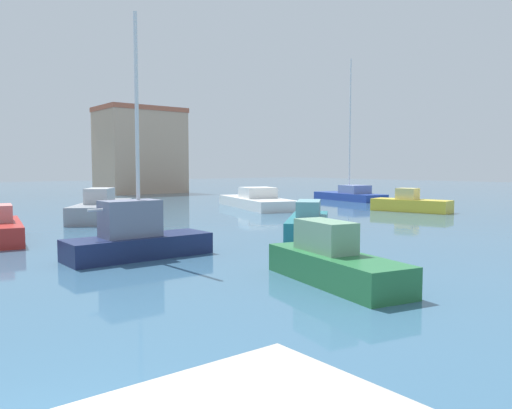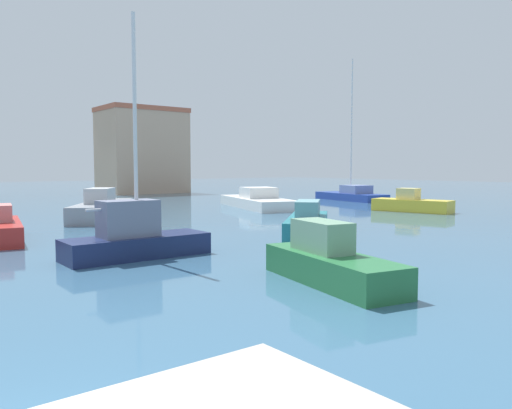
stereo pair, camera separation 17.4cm
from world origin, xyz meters
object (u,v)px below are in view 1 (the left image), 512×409
Objects in this scene: motorboat_white_distant_north at (256,201)px; motorboat_grey_far_right at (102,209)px; sailboat_navy_outer_mooring at (137,237)px; motorboat_yellow_mid_harbor at (411,204)px; sailboat_blue_inner_mooring at (350,194)px; motorboat_teal_far_left at (308,224)px; motorboat_green_distant_east at (333,262)px.

motorboat_grey_far_right is (-11.46, -0.70, 0.09)m from motorboat_white_distant_north.
motorboat_grey_far_right is (3.72, 12.29, -0.10)m from sailboat_navy_outer_mooring.
sailboat_blue_inner_mooring is at bearing 60.79° from motorboat_yellow_mid_harbor.
sailboat_blue_inner_mooring reaches higher than motorboat_white_distant_north.
motorboat_teal_far_left is at bearing -162.11° from motorboat_yellow_mid_harbor.
motorboat_green_distant_east is at bearing -123.77° from motorboat_white_distant_north.
motorboat_grey_far_right is at bearing 73.18° from sailboat_navy_outer_mooring.
motorboat_teal_far_left is 12.86m from motorboat_grey_far_right.
motorboat_yellow_mid_harbor is (20.97, 4.35, -0.17)m from sailboat_navy_outer_mooring.
motorboat_green_distant_east is 0.38× the size of sailboat_blue_inner_mooring.
motorboat_yellow_mid_harbor is 21.46m from motorboat_green_distant_east.
sailboat_navy_outer_mooring is 0.63× the size of sailboat_blue_inner_mooring.
motorboat_yellow_mid_harbor is 0.43× the size of sailboat_blue_inner_mooring.
sailboat_navy_outer_mooring is at bearing -151.88° from sailboat_blue_inner_mooring.
sailboat_blue_inner_mooring reaches higher than motorboat_teal_far_left.
motorboat_teal_far_left is 1.11× the size of motorboat_green_distant_east.
sailboat_navy_outer_mooring is at bearing -168.29° from motorboat_yellow_mid_harbor.
motorboat_green_distant_east is 23.13m from motorboat_white_distant_north.
motorboat_yellow_mid_harbor is 1.13× the size of motorboat_green_distant_east.
sailboat_blue_inner_mooring is at bearing 5.83° from motorboat_white_distant_north.
sailboat_blue_inner_mooring is 1.60× the size of motorboat_grey_far_right.
motorboat_grey_far_right reaches higher than motorboat_white_distant_north.
motorboat_teal_far_left is 23.55m from sailboat_blue_inner_mooring.
motorboat_yellow_mid_harbor is at bearing 17.89° from motorboat_teal_far_left.
motorboat_yellow_mid_harbor is at bearing -24.71° from motorboat_grey_far_right.
sailboat_blue_inner_mooring is (24.14, 20.38, 0.00)m from motorboat_green_distant_east.
motorboat_grey_far_right reaches higher than motorboat_teal_far_left.
motorboat_green_distant_east is (-5.28, -6.27, -0.01)m from motorboat_teal_far_left.
motorboat_grey_far_right is at bearing 85.67° from motorboat_green_distant_east.
motorboat_white_distant_north is (7.58, 12.96, -0.06)m from motorboat_teal_far_left.
sailboat_blue_inner_mooring is (26.45, 14.14, -0.14)m from sailboat_navy_outer_mooring.
sailboat_navy_outer_mooring reaches higher than motorboat_white_distant_north.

